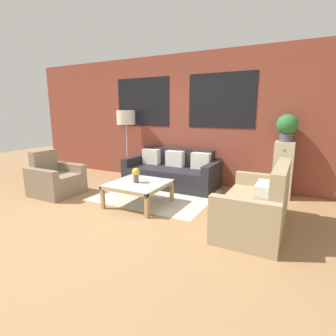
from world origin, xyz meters
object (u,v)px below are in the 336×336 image
armchair_corner (55,180)px  drawer_cabinet (283,170)px  floor_lamp (126,119)px  couch_dark (172,173)px  flower_vase (136,174)px  settee_vintage (257,207)px  potted_plant (287,126)px  coffee_table (138,186)px

armchair_corner → drawer_cabinet: 4.33m
floor_lamp → couch_dark: bearing=-5.4°
drawer_cabinet → couch_dark: bearing=-173.9°
couch_dark → flower_vase: (0.00, -1.37, 0.26)m
settee_vintage → flower_vase: size_ratio=5.96×
drawer_cabinet → flower_vase: bearing=-143.7°
couch_dark → potted_plant: (2.18, 0.23, 1.04)m
potted_plant → flower_vase: (-2.18, -1.61, -0.78)m
coffee_table → potted_plant: (2.15, 1.59, 0.98)m
potted_plant → flower_vase: size_ratio=1.93×
settee_vintage → coffee_table: settee_vintage is taller
armchair_corner → potted_plant: 4.45m
couch_dark → settee_vintage: size_ratio=1.31×
floor_lamp → flower_vase: floor_lamp is taller
potted_plant → drawer_cabinet: bearing=-90.0°
couch_dark → potted_plant: bearing=6.1°
potted_plant → couch_dark: bearing=-173.9°
coffee_table → flower_vase: 0.21m
armchair_corner → floor_lamp: floor_lamp is taller
couch_dark → floor_lamp: 1.69m
settee_vintage → floor_lamp: size_ratio=0.94×
drawer_cabinet → potted_plant: potted_plant is taller
coffee_table → potted_plant: potted_plant is taller
drawer_cabinet → potted_plant: size_ratio=2.14×
settee_vintage → coffee_table: size_ratio=1.63×
couch_dark → drawer_cabinet: size_ratio=1.89×
settee_vintage → drawer_cabinet: 1.66m
coffee_table → floor_lamp: 2.23m
couch_dark → potted_plant: size_ratio=4.06×
flower_vase → armchair_corner: bearing=-172.9°
couch_dark → drawer_cabinet: drawer_cabinet is taller
armchair_corner → coffee_table: bearing=7.6°
settee_vintage → potted_plant: bearing=83.4°
potted_plant → coffee_table: bearing=-143.6°
drawer_cabinet → armchair_corner: bearing=-155.1°
coffee_table → flower_vase: bearing=-150.8°
settee_vintage → armchair_corner: 3.74m
couch_dark → flower_vase: bearing=-89.9°
couch_dark → flower_vase: 1.40m
settee_vintage → potted_plant: potted_plant is taller
drawer_cabinet → potted_plant: (0.00, 0.00, 0.80)m
coffee_table → floor_lamp: size_ratio=0.58×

